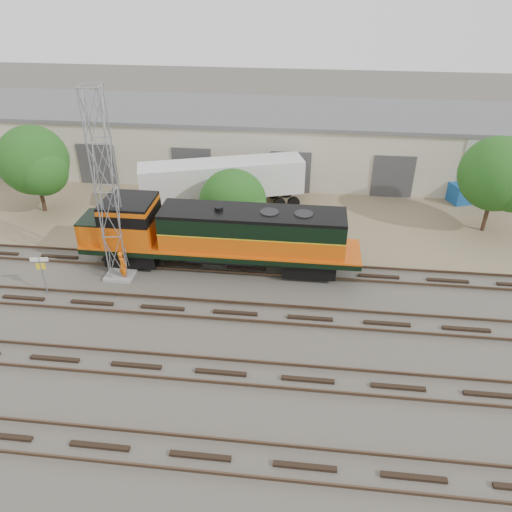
# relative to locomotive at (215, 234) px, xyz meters

# --- Properties ---
(ground) EXTENTS (140.00, 140.00, 0.00)m
(ground) POSITION_rel_locomotive_xyz_m (1.85, -6.00, -2.32)
(ground) COLOR #47423A
(ground) RESTS_ON ground
(dirt_strip) EXTENTS (80.00, 16.00, 0.02)m
(dirt_strip) POSITION_rel_locomotive_xyz_m (1.85, 9.00, -2.31)
(dirt_strip) COLOR #726047
(dirt_strip) RESTS_ON ground
(tracks) EXTENTS (80.00, 20.40, 0.28)m
(tracks) POSITION_rel_locomotive_xyz_m (1.85, -9.00, -2.24)
(tracks) COLOR black
(tracks) RESTS_ON ground
(warehouse) EXTENTS (58.40, 10.40, 5.30)m
(warehouse) POSITION_rel_locomotive_xyz_m (1.90, 16.98, 0.34)
(warehouse) COLOR beige
(warehouse) RESTS_ON ground
(locomotive) EXTENTS (16.73, 2.94, 4.02)m
(locomotive) POSITION_rel_locomotive_xyz_m (0.00, 0.00, 0.00)
(locomotive) COLOR black
(locomotive) RESTS_ON tracks
(signal_tower) EXTENTS (1.63, 1.63, 11.08)m
(signal_tower) POSITION_rel_locomotive_xyz_m (-5.55, -1.55, 3.07)
(signal_tower) COLOR gray
(signal_tower) RESTS_ON ground
(sign_post) EXTENTS (0.98, 0.20, 2.42)m
(sign_post) POSITION_rel_locomotive_xyz_m (-9.08, -3.81, -0.63)
(sign_post) COLOR gray
(sign_post) RESTS_ON ground
(worker) EXTENTS (0.81, 0.78, 1.87)m
(worker) POSITION_rel_locomotive_xyz_m (-5.21, -1.85, -1.38)
(worker) COLOR orange
(worker) RESTS_ON ground
(semi_trailer) EXTENTS (12.16, 5.93, 3.69)m
(semi_trailer) POSITION_rel_locomotive_xyz_m (-0.75, 8.46, 0.01)
(semi_trailer) COLOR silver
(semi_trailer) RESTS_ON ground
(dumpster_blue) EXTENTS (2.05, 1.99, 1.50)m
(dumpster_blue) POSITION_rel_locomotive_xyz_m (17.14, 11.55, -1.57)
(dumpster_blue) COLOR #154B90
(dumpster_blue) RESTS_ON ground
(tree_west) EXTENTS (5.20, 4.95, 6.48)m
(tree_west) POSITION_rel_locomotive_xyz_m (-14.04, 6.19, 1.56)
(tree_west) COLOR #382619
(tree_west) RESTS_ON ground
(tree_mid) EXTENTS (4.87, 4.64, 4.64)m
(tree_mid) POSITION_rel_locomotive_xyz_m (0.52, 4.89, -0.39)
(tree_mid) COLOR #382619
(tree_mid) RESTS_ON ground
(tree_east) EXTENTS (5.20, 4.95, 6.68)m
(tree_east) POSITION_rel_locomotive_xyz_m (17.90, 6.72, 1.76)
(tree_east) COLOR #382619
(tree_east) RESTS_ON ground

